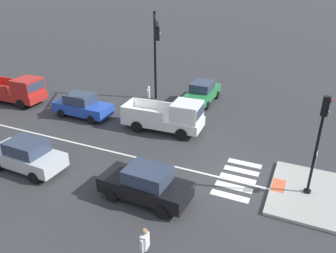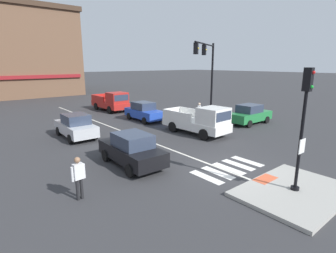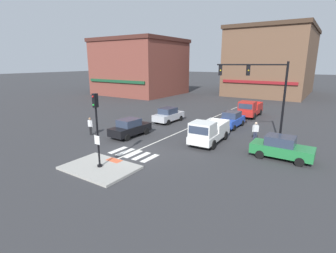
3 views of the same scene
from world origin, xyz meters
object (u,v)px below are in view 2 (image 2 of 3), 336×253
(car_green_cross_right, at_px, (250,114))
(car_black_westbound_near, at_px, (132,149))
(pickup_truck_red_eastbound_distant, at_px, (112,102))
(traffic_light_mast, at_px, (208,67))
(pickup_truck_white_eastbound_mid, at_px, (200,121))
(car_blue_eastbound_far, at_px, (144,112))
(pedestrian_waiting_far_side, at_px, (199,111))
(car_silver_westbound_far, at_px, (76,126))
(pedestrian_at_curb_left, at_px, (78,175))
(signal_pole, at_px, (303,119))

(car_green_cross_right, xyz_separation_m, car_black_westbound_near, (-12.65, -1.67, 0.00))
(car_green_cross_right, relative_size, pickup_truck_red_eastbound_distant, 0.80)
(traffic_light_mast, distance_m, pickup_truck_white_eastbound_mid, 5.74)
(car_blue_eastbound_far, height_order, car_black_westbound_near, same)
(car_black_westbound_near, distance_m, pedestrian_waiting_far_side, 11.14)
(traffic_light_mast, relative_size, car_blue_eastbound_far, 1.62)
(car_silver_westbound_far, relative_size, pedestrian_at_curb_left, 2.48)
(car_blue_eastbound_far, distance_m, pedestrian_at_curb_left, 14.19)
(traffic_light_mast, distance_m, car_black_westbound_near, 11.97)
(car_green_cross_right, bearing_deg, pickup_truck_red_eastbound_distant, 114.92)
(signal_pole, relative_size, pedestrian_waiting_far_side, 2.81)
(car_silver_westbound_far, distance_m, pickup_truck_red_eastbound_distant, 10.41)
(car_green_cross_right, distance_m, car_silver_westbound_far, 13.87)
(car_green_cross_right, height_order, pedestrian_at_curb_left, pedestrian_at_curb_left)
(car_blue_eastbound_far, distance_m, pedestrian_waiting_far_side, 4.87)
(pickup_truck_red_eastbound_distant, bearing_deg, car_black_westbound_near, -114.52)
(car_silver_westbound_far, relative_size, car_black_westbound_near, 1.00)
(car_green_cross_right, xyz_separation_m, car_blue_eastbound_far, (-6.11, 6.76, 0.00))
(traffic_light_mast, xyz_separation_m, car_silver_westbound_far, (-10.63, 2.24, -3.87))
(signal_pole, height_order, traffic_light_mast, traffic_light_mast)
(car_green_cross_right, bearing_deg, pedestrian_at_curb_left, -168.03)
(car_black_westbound_near, height_order, pedestrian_waiting_far_side, pedestrian_waiting_far_side)
(pedestrian_waiting_far_side, bearing_deg, car_blue_eastbound_far, 134.71)
(car_green_cross_right, bearing_deg, car_silver_westbound_far, 158.39)
(car_green_cross_right, height_order, pickup_truck_red_eastbound_distant, pickup_truck_red_eastbound_distant)
(car_black_westbound_near, bearing_deg, car_green_cross_right, 7.51)
(traffic_light_mast, bearing_deg, pedestrian_waiting_far_side, 133.99)
(pedestrian_at_curb_left, distance_m, pedestrian_waiting_far_side, 14.92)
(signal_pole, bearing_deg, traffic_light_mast, 57.71)
(traffic_light_mast, relative_size, pedestrian_waiting_far_side, 4.02)
(car_green_cross_right, xyz_separation_m, pedestrian_at_curb_left, (-16.02, -3.40, 0.17))
(car_green_cross_right, bearing_deg, signal_pole, -138.30)
(pickup_truck_red_eastbound_distant, bearing_deg, car_blue_eastbound_far, -91.00)
(car_silver_westbound_far, height_order, pedestrian_at_curb_left, pedestrian_at_curb_left)
(signal_pole, xyz_separation_m, car_silver_westbound_far, (-3.56, 13.42, -2.16))
(car_green_cross_right, relative_size, car_black_westbound_near, 0.99)
(car_blue_eastbound_far, xyz_separation_m, car_black_westbound_near, (-6.54, -8.43, 0.00))
(pickup_truck_red_eastbound_distant, relative_size, pedestrian_waiting_far_side, 3.08)
(signal_pole, distance_m, pedestrian_at_curb_left, 8.54)
(car_green_cross_right, distance_m, car_black_westbound_near, 12.76)
(pedestrian_waiting_far_side, bearing_deg, pickup_truck_red_eastbound_distant, 109.04)
(traffic_light_mast, bearing_deg, pickup_truck_red_eastbound_distant, 110.39)
(pedestrian_waiting_far_side, bearing_deg, signal_pole, -119.80)
(traffic_light_mast, xyz_separation_m, car_black_westbound_near, (-10.39, -4.53, -3.87))
(pedestrian_at_curb_left, bearing_deg, pedestrian_waiting_far_side, 26.65)
(car_blue_eastbound_far, xyz_separation_m, pedestrian_at_curb_left, (-9.91, -10.16, 0.17))
(signal_pole, bearing_deg, car_black_westbound_near, 116.58)
(pickup_truck_white_eastbound_mid, bearing_deg, car_silver_westbound_far, 145.57)
(car_blue_eastbound_far, xyz_separation_m, pickup_truck_white_eastbound_mid, (0.35, -6.54, 0.17))
(pedestrian_waiting_far_side, bearing_deg, car_green_cross_right, -50.88)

